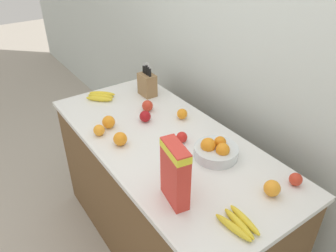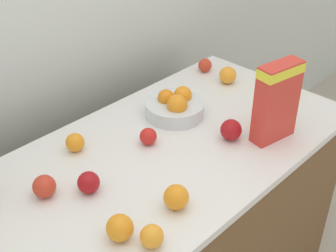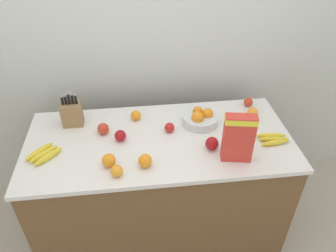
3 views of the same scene
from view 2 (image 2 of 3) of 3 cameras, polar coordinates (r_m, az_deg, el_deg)
name	(u,v)px [view 2 (image 2 of 3)]	position (r m, az deg, el deg)	size (l,w,h in m)	color
wall_back	(35,12)	(1.93, -15.96, 13.16)	(9.00, 0.06, 2.60)	silver
counter	(150,248)	(1.98, -2.26, -14.62)	(1.72, 0.79, 0.90)	brown
cereal_box	(277,99)	(1.75, 13.14, 3.25)	(0.19, 0.10, 0.31)	red
fruit_bowl	(175,106)	(1.91, 0.89, 2.43)	(0.24, 0.24, 0.12)	silver
banana_bunch_left	(283,95)	(2.10, 13.81, 3.66)	(0.20, 0.12, 0.03)	yellow
apple_middle	(148,136)	(1.74, -2.43, -1.28)	(0.07, 0.07, 0.07)	red
apple_leftmost	(205,65)	(2.27, 4.53, 7.40)	(0.07, 0.07, 0.07)	red
apple_front	(89,183)	(1.54, -9.66, -6.81)	(0.07, 0.07, 0.07)	#A31419
apple_near_bananas	(231,130)	(1.78, 7.69, -0.47)	(0.08, 0.08, 0.08)	#A31419
apple_rightmost	(44,186)	(1.56, -14.85, -7.14)	(0.08, 0.08, 0.08)	red
orange_front_left	(120,228)	(1.38, -5.90, -12.25)	(0.08, 0.08, 0.08)	orange
orange_back_center	(176,197)	(1.46, 1.00, -8.66)	(0.08, 0.08, 0.08)	orange
orange_mid_left	(75,142)	(1.74, -11.27, -1.99)	(0.07, 0.07, 0.07)	orange
orange_near_bowl	(152,236)	(1.35, -1.98, -13.28)	(0.07, 0.07, 0.07)	orange
orange_front_center	(228,75)	(2.17, 7.29, 6.16)	(0.08, 0.08, 0.08)	orange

